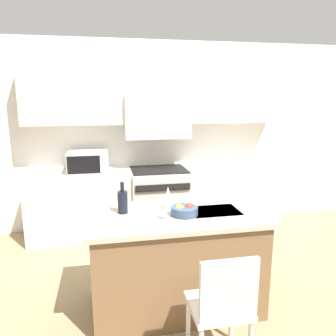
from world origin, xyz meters
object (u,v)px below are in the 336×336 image
range_stove (159,200)px  wine_glass_far (168,194)px  wine_bottle (123,201)px  fruit_bowl (185,210)px  island_chair (222,304)px  microwave (88,162)px  wine_glass_near (167,204)px

range_stove → wine_glass_far: (-0.18, -1.61, 0.59)m
range_stove → wine_bottle: (-0.60, -1.65, 0.56)m
range_stove → fruit_bowl: 1.87m
island_chair → fruit_bowl: fruit_bowl is taller
wine_bottle → range_stove: bearing=70.0°
fruit_bowl → wine_glass_far: bearing=118.4°
microwave → wine_glass_near: 2.04m
wine_glass_near → microwave: bearing=110.4°
wine_glass_far → microwave: bearing=115.5°
microwave → wine_bottle: (0.36, -1.67, -0.04)m
island_chair → wine_bottle: wine_bottle is taller
range_stove → microwave: 1.13m
wine_glass_far → fruit_bowl: size_ratio=0.87×
range_stove → island_chair: bearing=-89.5°
fruit_bowl → wine_glass_near: bearing=-154.2°
microwave → wine_glass_far: 1.80m
wine_bottle → fruit_bowl: size_ratio=1.20×
range_stove → wine_glass_near: size_ratio=4.48×
fruit_bowl → microwave: bearing=115.8°
range_stove → wine_glass_near: wine_glass_near is taller
wine_glass_far → fruit_bowl: bearing=-61.6°
range_stove → wine_bottle: 1.84m
wine_bottle → wine_glass_far: 0.42m
wine_bottle → fruit_bowl: bearing=-16.7°
range_stove → microwave: size_ratio=1.74×
microwave → wine_glass_near: (0.71, -1.91, -0.01)m
microwave → fruit_bowl: size_ratio=2.25×
microwave → wine_glass_far: (0.78, -1.63, -0.01)m
wine_bottle → island_chair: bearing=-54.2°
microwave → wine_glass_near: microwave is taller
wine_bottle → wine_glass_near: (0.35, -0.24, 0.03)m
wine_glass_near → fruit_bowl: wine_glass_near is taller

